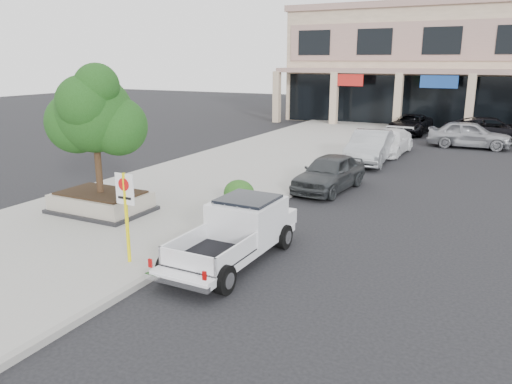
% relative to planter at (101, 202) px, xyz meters
% --- Properties ---
extents(ground, '(120.00, 120.00, 0.00)m').
position_rel_planter_xyz_m(ground, '(6.26, -0.51, -0.48)').
color(ground, black).
rests_on(ground, ground).
extents(sidewalk, '(8.00, 52.00, 0.15)m').
position_rel_planter_xyz_m(sidewalk, '(0.76, 5.49, -0.40)').
color(sidewalk, gray).
rests_on(sidewalk, ground).
extents(curb, '(0.20, 52.00, 0.15)m').
position_rel_planter_xyz_m(curb, '(4.71, 5.49, -0.40)').
color(curb, gray).
rests_on(curb, ground).
extents(planter, '(3.20, 2.20, 0.68)m').
position_rel_planter_xyz_m(planter, '(0.00, 0.00, 0.00)').
color(planter, black).
rests_on(planter, sidewalk).
extents(planter_tree, '(2.90, 2.55, 4.00)m').
position_rel_planter_xyz_m(planter_tree, '(0.13, 0.15, 2.94)').
color(planter_tree, black).
rests_on(planter_tree, planter).
extents(no_parking_sign, '(0.55, 0.09, 2.30)m').
position_rel_planter_xyz_m(no_parking_sign, '(3.76, -2.96, 1.16)').
color(no_parking_sign, yellow).
rests_on(no_parking_sign, sidewalk).
extents(hedge, '(1.10, 0.99, 0.93)m').
position_rel_planter_xyz_m(hedge, '(3.83, 2.66, 0.14)').
color(hedge, '#124214').
rests_on(hedge, sidewalk).
extents(pickup_truck, '(1.88, 4.92, 1.54)m').
position_rel_planter_xyz_m(pickup_truck, '(5.91, -1.53, 0.30)').
color(pickup_truck, white).
rests_on(pickup_truck, ground).
extents(curb_car_a, '(2.14, 4.41, 1.45)m').
position_rel_planter_xyz_m(curb_car_a, '(5.72, 6.75, 0.25)').
color(curb_car_a, '#2F3235').
rests_on(curb_car_a, ground).
extents(curb_car_b, '(2.03, 5.06, 1.63)m').
position_rel_planter_xyz_m(curb_car_b, '(5.75, 12.99, 0.34)').
color(curb_car_b, '#9C9FA4').
rests_on(curb_car_b, ground).
extents(curb_car_c, '(2.10, 4.71, 1.34)m').
position_rel_planter_xyz_m(curb_car_c, '(6.06, 16.04, 0.20)').
color(curb_car_c, white).
rests_on(curb_car_c, ground).
extents(curb_car_d, '(2.56, 5.09, 1.38)m').
position_rel_planter_xyz_m(curb_car_d, '(5.66, 24.53, 0.22)').
color(curb_car_d, black).
rests_on(curb_car_d, ground).
extents(lot_car_a, '(4.78, 2.06, 1.61)m').
position_rel_planter_xyz_m(lot_car_a, '(9.87, 20.19, 0.33)').
color(lot_car_a, '#9B9CA2').
rests_on(lot_car_a, ground).
extents(lot_car_d, '(6.20, 3.76, 1.61)m').
position_rel_planter_xyz_m(lot_car_d, '(11.00, 22.83, 0.33)').
color(lot_car_d, black).
rests_on(lot_car_d, ground).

